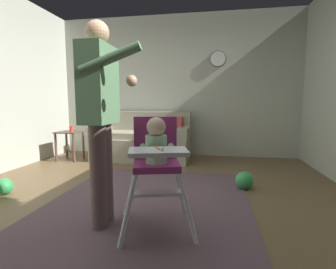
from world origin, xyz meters
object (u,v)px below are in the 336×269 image
at_px(high_chair, 156,152).
at_px(sippy_cup, 71,129).
at_px(wall_clock, 218,59).
at_px(adult_standing, 100,113).
at_px(toy_ball_second, 245,180).
at_px(side_table, 70,139).
at_px(couch, 143,141).
at_px(toy_ball, 4,186).

height_order(high_chair, sippy_cup, high_chair).
distance_m(high_chair, wall_clock, 3.33).
bearing_deg(sippy_cup, high_chair, -47.33).
distance_m(high_chair, adult_standing, 0.56).
bearing_deg(sippy_cup, toy_ball_second, -20.85).
height_order(adult_standing, side_table, adult_standing).
xyz_separation_m(couch, wall_clock, (1.33, 0.48, 1.51)).
relative_size(high_chair, side_table, 1.78).
bearing_deg(toy_ball_second, high_chair, -126.06).
distance_m(toy_ball, toy_ball_second, 2.77).
bearing_deg(toy_ball_second, wall_clock, 99.70).
bearing_deg(toy_ball, sippy_cup, 96.21).
xyz_separation_m(toy_ball, toy_ball_second, (2.69, 0.67, 0.02)).
bearing_deg(toy_ball, couch, 63.84).
xyz_separation_m(toy_ball_second, sippy_cup, (-2.88, 1.10, 0.46)).
bearing_deg(sippy_cup, toy_ball, -83.79).
relative_size(toy_ball, toy_ball_second, 0.85).
relative_size(high_chair, toy_ball_second, 4.34).
height_order(sippy_cup, wall_clock, wall_clock).
distance_m(high_chair, toy_ball, 2.00).
height_order(toy_ball_second, wall_clock, wall_clock).
height_order(toy_ball_second, side_table, side_table).
bearing_deg(wall_clock, toy_ball, -132.39).
bearing_deg(high_chair, couch, -177.69).
xyz_separation_m(couch, high_chair, (0.83, -2.58, 0.30)).
relative_size(adult_standing, sippy_cup, 16.69).
distance_m(couch, toy_ball, 2.37).
bearing_deg(wall_clock, side_table, -162.41).
distance_m(adult_standing, toy_ball_second, 1.92).
relative_size(side_table, sippy_cup, 5.20).
relative_size(couch, adult_standing, 1.03).
height_order(toy_ball, side_table, side_table).
relative_size(adult_standing, toy_ball_second, 7.84).
bearing_deg(high_chair, adult_standing, -104.08).
xyz_separation_m(adult_standing, side_table, (-1.64, 2.24, -0.57)).
distance_m(adult_standing, side_table, 2.84).
bearing_deg(couch, adult_standing, 8.12).
height_order(high_chair, adult_standing, adult_standing).
distance_m(toy_ball_second, side_table, 3.14).
xyz_separation_m(adult_standing, toy_ball_second, (1.29, 1.15, -0.84)).
bearing_deg(side_table, high_chair, -46.73).
bearing_deg(sippy_cup, side_table, -180.00).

